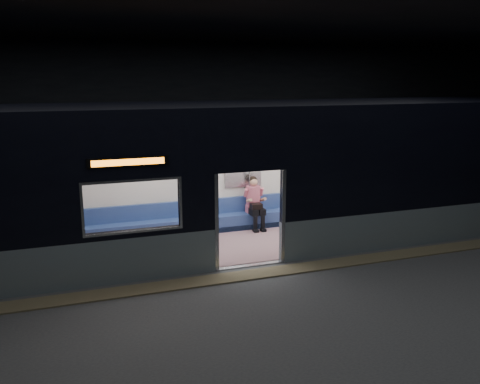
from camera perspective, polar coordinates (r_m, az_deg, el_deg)
station_floor at (r=10.02m, az=3.25°, el=-10.36°), size 24.00×14.00×0.01m
station_envelope at (r=9.22m, az=3.55°, el=11.11°), size 24.00×14.00×5.00m
tactile_strip at (r=10.48m, az=2.09°, el=-9.16°), size 22.80×0.50×0.03m
metro_car at (r=11.78m, az=-1.39°, el=2.60°), size 18.00×3.04×3.35m
passenger at (r=13.27m, az=1.61°, el=-0.87°), size 0.41×0.69×1.37m
handbag at (r=13.08m, az=1.83°, el=-1.61°), size 0.34×0.32×0.14m
transit_map at (r=13.35m, az=0.33°, el=2.07°), size 0.92×0.03×0.60m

